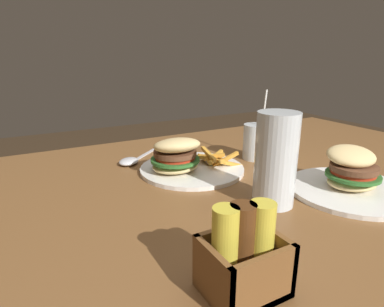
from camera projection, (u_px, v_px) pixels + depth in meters
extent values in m
cube|color=brown|center=(264.00, 200.00, 0.70)|extent=(1.58, 1.14, 0.03)
cylinder|color=brown|center=(305.00, 196.00, 1.55)|extent=(0.07, 0.07, 0.67)
cylinder|color=white|center=(192.00, 169.00, 0.83)|extent=(0.27, 0.27, 0.01)
ellipsoid|color=#E0C17F|center=(175.00, 166.00, 0.80)|extent=(0.12, 0.10, 0.03)
cylinder|color=#2D6628|center=(175.00, 160.00, 0.79)|extent=(0.13, 0.13, 0.01)
cylinder|color=red|center=(175.00, 157.00, 0.79)|extent=(0.11, 0.11, 0.01)
cylinder|color=brown|center=(175.00, 153.00, 0.79)|extent=(0.11, 0.11, 0.01)
ellipsoid|color=#E0C17F|center=(177.00, 145.00, 0.77)|extent=(0.12, 0.11, 0.05)
cube|color=gold|center=(221.00, 159.00, 0.85)|extent=(0.03, 0.07, 0.02)
cube|color=gold|center=(205.00, 159.00, 0.86)|extent=(0.03, 0.07, 0.03)
cube|color=gold|center=(190.00, 160.00, 0.87)|extent=(0.02, 0.09, 0.03)
cube|color=gold|center=(215.00, 158.00, 0.84)|extent=(0.07, 0.07, 0.01)
cube|color=gold|center=(211.00, 156.00, 0.84)|extent=(0.07, 0.04, 0.02)
cube|color=gold|center=(214.00, 157.00, 0.85)|extent=(0.06, 0.04, 0.02)
cube|color=gold|center=(229.00, 163.00, 0.84)|extent=(0.08, 0.02, 0.03)
cube|color=gold|center=(216.00, 161.00, 0.84)|extent=(0.05, 0.08, 0.04)
cube|color=gold|center=(205.00, 157.00, 0.85)|extent=(0.03, 0.06, 0.02)
cube|color=gold|center=(225.00, 159.00, 0.85)|extent=(0.08, 0.01, 0.04)
cube|color=gold|center=(211.00, 156.00, 0.87)|extent=(0.06, 0.06, 0.02)
cube|color=gold|center=(212.00, 159.00, 0.87)|extent=(0.09, 0.02, 0.04)
cube|color=gold|center=(209.00, 154.00, 0.84)|extent=(0.02, 0.08, 0.02)
cylinder|color=silver|center=(276.00, 160.00, 0.62)|extent=(0.08, 0.08, 0.19)
cylinder|color=#C67F23|center=(275.00, 163.00, 0.62)|extent=(0.07, 0.07, 0.17)
cylinder|color=silver|center=(255.00, 142.00, 0.91)|extent=(0.07, 0.07, 0.10)
cylinder|color=yellow|center=(255.00, 146.00, 0.92)|extent=(0.06, 0.06, 0.08)
cylinder|color=white|center=(262.00, 126.00, 0.89)|extent=(0.03, 0.02, 0.20)
ellipsoid|color=silver|center=(129.00, 161.00, 0.88)|extent=(0.08, 0.08, 0.02)
cube|color=silver|center=(146.00, 154.00, 0.96)|extent=(0.11, 0.10, 0.00)
cylinder|color=white|center=(350.00, 190.00, 0.70)|extent=(0.27, 0.27, 0.01)
ellipsoid|color=#E0C17F|center=(352.00, 182.00, 0.70)|extent=(0.13, 0.11, 0.03)
cylinder|color=#2D6628|center=(353.00, 175.00, 0.69)|extent=(0.14, 0.14, 0.01)
cylinder|color=red|center=(353.00, 172.00, 0.69)|extent=(0.11, 0.11, 0.01)
cylinder|color=brown|center=(354.00, 168.00, 0.69)|extent=(0.12, 0.12, 0.01)
ellipsoid|color=#E0C17F|center=(351.00, 156.00, 0.69)|extent=(0.13, 0.12, 0.05)
cube|color=brown|center=(242.00, 287.00, 0.41)|extent=(0.10, 0.08, 0.01)
cube|color=brown|center=(271.00, 255.00, 0.42)|extent=(0.01, 0.08, 0.07)
cube|color=brown|center=(212.00, 278.00, 0.38)|extent=(0.01, 0.08, 0.07)
cube|color=brown|center=(226.00, 250.00, 0.43)|extent=(0.10, 0.01, 0.07)
cube|color=brown|center=(263.00, 284.00, 0.37)|extent=(0.10, 0.01, 0.07)
cylinder|color=gold|center=(261.00, 243.00, 0.40)|extent=(0.03, 0.03, 0.11)
cylinder|color=#512D14|center=(242.00, 244.00, 0.40)|extent=(0.03, 0.03, 0.11)
cylinder|color=gold|center=(225.00, 249.00, 0.39)|extent=(0.03, 0.03, 0.11)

